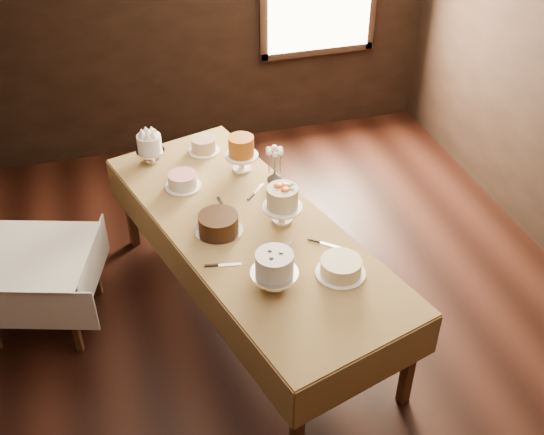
{
  "coord_description": "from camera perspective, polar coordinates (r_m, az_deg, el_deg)",
  "views": [
    {
      "loc": [
        -1.0,
        -3.26,
        3.65
      ],
      "look_at": [
        0.0,
        0.2,
        0.95
      ],
      "focal_mm": 43.06,
      "sensor_mm": 36.0,
      "label": 1
    }
  ],
  "objects": [
    {
      "name": "cake_swirl",
      "position": [
        4.04,
        0.21,
        -4.82
      ],
      "size": [
        0.3,
        0.3,
        0.28
      ],
      "color": "silver",
      "rests_on": "display_table"
    },
    {
      "name": "side_table",
      "position": [
        5.0,
        -19.95,
        -3.67
      ],
      "size": [
        0.98,
        0.98,
        0.66
      ],
      "rotation": [
        0.0,
        0.0,
        -0.3
      ],
      "color": "#3D2312",
      "rests_on": "ground"
    },
    {
      "name": "cake_server_c",
      "position": [
        4.84,
        -4.51,
        1.35
      ],
      "size": [
        0.05,
        0.24,
        0.01
      ],
      "primitive_type": "cube",
      "rotation": [
        0.0,
        0.0,
        1.67
      ],
      "color": "silver",
      "rests_on": "display_table"
    },
    {
      "name": "cake_server_d",
      "position": [
        4.97,
        -1.23,
        2.51
      ],
      "size": [
        0.18,
        0.19,
        0.01
      ],
      "primitive_type": "cube",
      "rotation": [
        0.0,
        0.0,
        0.83
      ],
      "color": "silver",
      "rests_on": "display_table"
    },
    {
      "name": "cake_flowers",
      "position": [
        4.57,
        0.91,
        0.99
      ],
      "size": [
        0.29,
        0.29,
        0.29
      ],
      "color": "white",
      "rests_on": "display_table"
    },
    {
      "name": "cake_lattice",
      "position": [
        5.01,
        -7.8,
        3.14
      ],
      "size": [
        0.28,
        0.28,
        0.1
      ],
      "color": "white",
      "rests_on": "display_table"
    },
    {
      "name": "cake_cream",
      "position": [
        4.19,
        6.04,
        -4.37
      ],
      "size": [
        0.33,
        0.33,
        0.11
      ],
      "color": "white",
      "rests_on": "display_table"
    },
    {
      "name": "display_table",
      "position": [
        4.64,
        -2.01,
        -1.32
      ],
      "size": [
        1.79,
        2.93,
        0.85
      ],
      "rotation": [
        0.0,
        0.0,
        0.28
      ],
      "color": "#3D2312",
      "rests_on": "ground"
    },
    {
      "name": "cake_speckled",
      "position": [
        5.44,
        -6.0,
        6.3
      ],
      "size": [
        0.29,
        0.29,
        0.12
      ],
      "color": "white",
      "rests_on": "display_table"
    },
    {
      "name": "cake_chocolate",
      "position": [
        4.53,
        -4.7,
        -0.55
      ],
      "size": [
        0.34,
        0.34,
        0.13
      ],
      "color": "silver",
      "rests_on": "display_table"
    },
    {
      "name": "cake_meringue",
      "position": [
        5.34,
        -10.61,
        5.88
      ],
      "size": [
        0.26,
        0.26,
        0.25
      ],
      "color": "silver",
      "rests_on": "display_table"
    },
    {
      "name": "floor",
      "position": [
        5.0,
        0.65,
        -10.08
      ],
      "size": [
        5.0,
        6.0,
        0.01
      ],
      "primitive_type": "cube",
      "color": "black",
      "rests_on": "ground"
    },
    {
      "name": "cake_caramel",
      "position": [
        5.14,
        -2.69,
        5.44
      ],
      "size": [
        0.27,
        0.27,
        0.31
      ],
      "color": "white",
      "rests_on": "display_table"
    },
    {
      "name": "wall_back",
      "position": [
        6.73,
        -6.95,
        17.04
      ],
      "size": [
        5.0,
        0.02,
        2.8
      ],
      "primitive_type": "cube",
      "color": "black",
      "rests_on": "ground"
    },
    {
      "name": "cake_server_a",
      "position": [
        4.42,
        1.26,
        -2.51
      ],
      "size": [
        0.2,
        0.17,
        0.01
      ],
      "primitive_type": "cube",
      "rotation": [
        0.0,
        0.0,
        0.7
      ],
      "color": "silver",
      "rests_on": "display_table"
    },
    {
      "name": "cake_server_e",
      "position": [
        4.28,
        -3.71,
        -4.12
      ],
      "size": [
        0.24,
        0.07,
        0.01
      ],
      "primitive_type": "cube",
      "rotation": [
        0.0,
        0.0,
        -0.18
      ],
      "color": "silver",
      "rests_on": "display_table"
    },
    {
      "name": "flower_bouquet",
      "position": [
        4.89,
        0.23,
        5.22
      ],
      "size": [
        0.14,
        0.14,
        0.2
      ],
      "primitive_type": null,
      "color": "white",
      "rests_on": "flower_vase"
    },
    {
      "name": "cake_server_b",
      "position": [
        4.44,
        5.13,
        -2.42
      ],
      "size": [
        0.2,
        0.18,
        0.01
      ],
      "primitive_type": "cube",
      "rotation": [
        0.0,
        0.0,
        -0.71
      ],
      "color": "silver",
      "rests_on": "display_table"
    },
    {
      "name": "flower_vase",
      "position": [
        4.98,
        0.22,
        3.45
      ],
      "size": [
        0.13,
        0.13,
        0.12
      ],
      "primitive_type": "imported",
      "rotation": [
        0.0,
        0.0,
        3.23
      ],
      "color": "#2D2823",
      "rests_on": "display_table"
    }
  ]
}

